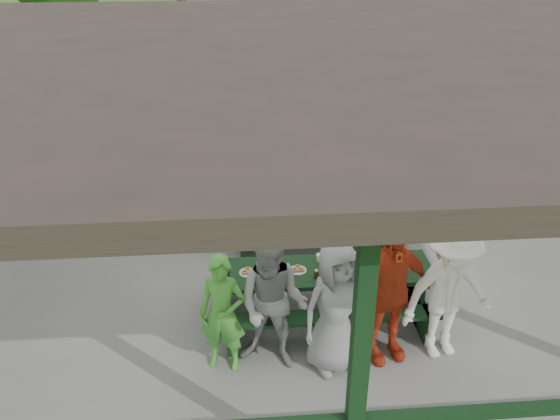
{
  "coord_description": "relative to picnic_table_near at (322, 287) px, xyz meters",
  "views": [
    {
      "loc": [
        -0.95,
        -7.46,
        5.06
      ],
      "look_at": [
        -0.37,
        -0.3,
        1.26
      ],
      "focal_mm": 38.0,
      "sensor_mm": 36.0,
      "label": 1
    }
  ],
  "objects": [
    {
      "name": "ground",
      "position": [
        -0.11,
        1.2,
        -0.58
      ],
      "size": [
        90.0,
        90.0,
        0.0
      ],
      "primitive_type": "plane",
      "color": "#33591B",
      "rests_on": "ground"
    },
    {
      "name": "concrete_slab",
      "position": [
        -0.11,
        1.2,
        -0.53
      ],
      "size": [
        10.0,
        8.0,
        0.1
      ],
      "primitive_type": "cube",
      "color": "slate",
      "rests_on": "ground"
    },
    {
      "name": "pavilion_structure",
      "position": [
        -0.11,
        1.2,
        2.59
      ],
      "size": [
        10.6,
        8.6,
        3.24
      ],
      "color": "black",
      "rests_on": "concrete_slab"
    },
    {
      "name": "picnic_table_near",
      "position": [
        0.0,
        0.0,
        0.0
      ],
      "size": [
        2.81,
        1.39,
        0.75
      ],
      "color": "black",
      "rests_on": "concrete_slab"
    },
    {
      "name": "picnic_table_far",
      "position": [
        0.12,
        2.0,
        -0.01
      ],
      "size": [
        2.63,
        1.39,
        0.75
      ],
      "color": "black",
      "rests_on": "concrete_slab"
    },
    {
      "name": "table_setting",
      "position": [
        0.27,
        0.04,
        0.3
      ],
      "size": [
        2.21,
        0.45,
        0.1
      ],
      "color": "white",
      "rests_on": "picnic_table_near"
    },
    {
      "name": "contestant_green",
      "position": [
        -1.28,
        -0.8,
        0.27
      ],
      "size": [
        0.61,
        0.47,
        1.5
      ],
      "primitive_type": "imported",
      "rotation": [
        0.0,
        0.0,
        -0.23
      ],
      "color": "green",
      "rests_on": "concrete_slab"
    },
    {
      "name": "contestant_grey_left",
      "position": [
        -0.7,
        -0.82,
        0.38
      ],
      "size": [
        1.01,
        0.9,
        1.72
      ],
      "primitive_type": "imported",
      "rotation": [
        0.0,
        0.0,
        -0.34
      ],
      "color": "gray",
      "rests_on": "concrete_slab"
    },
    {
      "name": "contestant_grey_mid",
      "position": [
        0.0,
        -0.91,
        0.36
      ],
      "size": [
        0.95,
        0.77,
        1.68
      ],
      "primitive_type": "imported",
      "rotation": [
        0.0,
        0.0,
        0.33
      ],
      "color": "gray",
      "rests_on": "concrete_slab"
    },
    {
      "name": "contestant_red",
      "position": [
        0.63,
        -0.79,
        0.44
      ],
      "size": [
        1.16,
        0.69,
        1.85
      ],
      "primitive_type": "imported",
      "rotation": [
        0.0,
        0.0,
        0.24
      ],
      "color": "red",
      "rests_on": "concrete_slab"
    },
    {
      "name": "contestant_white_fedora",
      "position": [
        1.35,
        -0.8,
        0.41
      ],
      "size": [
        1.24,
        0.85,
        1.82
      ],
      "rotation": [
        0.0,
        0.0,
        0.19
      ],
      "color": "white",
      "rests_on": "concrete_slab"
    },
    {
      "name": "spectator_lblue",
      "position": [
        -0.79,
        3.0,
        0.38
      ],
      "size": [
        1.67,
        1.07,
        1.72
      ],
      "primitive_type": "imported",
      "rotation": [
        0.0,
        0.0,
        2.76
      ],
      "color": "#97C6E9",
      "rests_on": "concrete_slab"
    },
    {
      "name": "spectator_blue",
      "position": [
        -1.5,
        3.29,
        0.48
      ],
      "size": [
        0.79,
        0.61,
        1.93
      ],
      "primitive_type": "imported",
      "rotation": [
        0.0,
        0.0,
        2.9
      ],
      "color": "#4065A6",
      "rests_on": "concrete_slab"
    },
    {
      "name": "spectator_grey",
      "position": [
        1.57,
        2.89,
        0.25
      ],
      "size": [
        0.72,
        0.57,
        1.47
      ],
      "primitive_type": "imported",
      "rotation": [
        0.0,
        0.0,
        3.16
      ],
      "color": "gray",
      "rests_on": "concrete_slab"
    },
    {
      "name": "pickup_truck",
      "position": [
        1.72,
        9.02,
        0.13
      ],
      "size": [
        5.63,
        3.97,
        1.43
      ],
      "primitive_type": "imported",
      "rotation": [
        0.0,
        0.0,
        1.92
      ],
      "color": "silver",
      "rests_on": "ground"
    },
    {
      "name": "farm_trailer",
      "position": [
        -3.12,
        8.53,
        0.06
      ],
      "size": [
        3.74,
        1.95,
        1.3
      ],
      "rotation": [
        0.0,
        0.0,
        0.15
      ],
      "color": "navy",
      "rests_on": "ground"
    }
  ]
}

